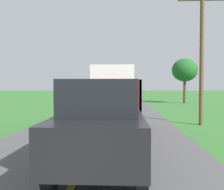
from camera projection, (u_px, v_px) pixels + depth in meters
The scene contains 4 objects.
banana_truck_near at pixel (112, 94), 12.21m from camera, with size 2.38×5.82×2.80m.
utility_pole_roadside at pixel (202, 52), 12.42m from camera, with size 2.26×0.20×6.35m.
roadside_tree_near_left at pixel (185, 70), 27.92m from camera, with size 2.71×2.71×4.76m.
following_car at pixel (102, 123), 5.62m from camera, with size 1.74×4.10×1.92m.
Camera 1 is at (0.94, -0.24, 1.88)m, focal length 42.12 mm.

